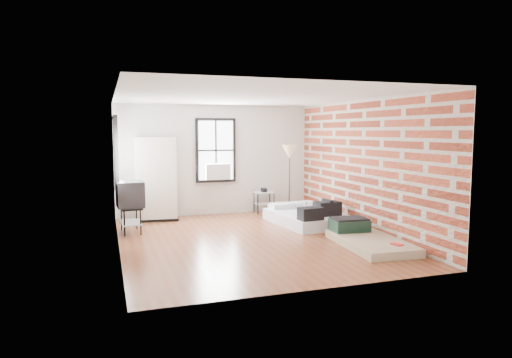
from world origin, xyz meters
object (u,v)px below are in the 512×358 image
object	(u,v)px
mattress_main	(309,216)
side_table	(264,196)
wardrobe	(156,179)
floor_lamp	(290,155)
tv_stand	(130,196)
mattress_bare	(365,238)

from	to	relation	value
mattress_main	side_table	size ratio (longest dim) A/B	3.18
mattress_main	side_table	world-z (taller)	side_table
wardrobe	floor_lamp	world-z (taller)	wardrobe
tv_stand	side_table	bearing A→B (deg)	17.38
mattress_main	wardrobe	distance (m)	3.76
mattress_main	mattress_bare	xyz separation A→B (m)	(0.19, -2.11, -0.05)
floor_lamp	tv_stand	distance (m)	4.10
mattress_main	wardrobe	size ratio (longest dim) A/B	1.05
wardrobe	floor_lamp	bearing A→B (deg)	-2.73
mattress_main	tv_stand	world-z (taller)	tv_stand
mattress_bare	wardrobe	distance (m)	5.16
floor_lamp	side_table	bearing A→B (deg)	135.83
tv_stand	floor_lamp	bearing A→B (deg)	8.20
tv_stand	mattress_bare	bearing A→B (deg)	-33.98
mattress_bare	side_table	world-z (taller)	side_table
mattress_bare	wardrobe	xyz separation A→B (m)	(-3.50, 3.69, 0.87)
mattress_bare	tv_stand	size ratio (longest dim) A/B	1.84
wardrobe	mattress_main	bearing A→B (deg)	-21.00
mattress_bare	floor_lamp	distance (m)	3.57
wardrobe	tv_stand	bearing A→B (deg)	-113.54
mattress_main	floor_lamp	world-z (taller)	floor_lamp
mattress_main	mattress_bare	bearing A→B (deg)	-90.36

